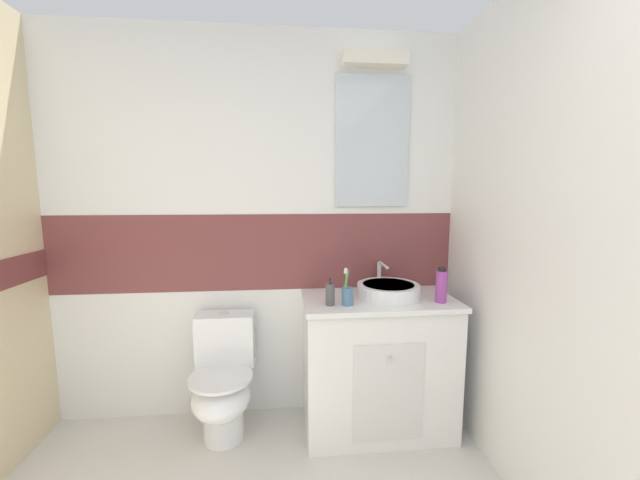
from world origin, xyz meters
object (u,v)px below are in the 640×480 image
Objects in this scene: sink_basin at (388,290)px; soap_dispenser at (330,294)px; toilet at (223,382)px; shampoo_bottle_tall at (441,286)px; toothbrush_cup at (347,295)px.

soap_dispenser is at bearing -162.06° from sink_basin.
soap_dispenser is (0.64, -0.13, 0.56)m from toilet.
soap_dispenser is at bearing 179.31° from shampoo_bottle_tall.
toothbrush_cup is 0.56m from shampoo_bottle_tall.
toothbrush_cup is at bearing 179.43° from shampoo_bottle_tall.
sink_basin is 0.57× the size of toilet.
shampoo_bottle_tall reaches higher than toilet.
soap_dispenser is (-0.10, 0.00, 0.00)m from toothbrush_cup.
toothbrush_cup is at bearing -155.85° from sink_basin.
soap_dispenser is at bearing 178.64° from toothbrush_cup.
sink_basin is 2.59× the size of soap_dispenser.
toilet is (-1.01, 0.01, -0.55)m from sink_basin.
shampoo_bottle_tall is at bearing -5.99° from toilet.
toilet is 0.86m from soap_dispenser.
sink_basin is at bearing 17.94° from soap_dispenser.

